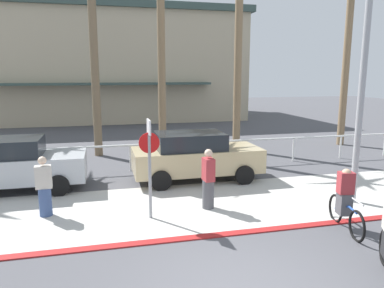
# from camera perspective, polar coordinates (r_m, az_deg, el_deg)

# --- Properties ---
(ground_plane) EXTENTS (80.00, 80.00, 0.00)m
(ground_plane) POSITION_cam_1_polar(r_m,az_deg,el_deg) (15.89, -5.78, -2.56)
(ground_plane) COLOR #4C4C51
(sidewalk_strip) EXTENTS (44.00, 4.00, 0.02)m
(sidewalk_strip) POSITION_cam_1_polar(r_m,az_deg,el_deg) (10.40, -1.25, -9.69)
(sidewalk_strip) COLOR beige
(sidewalk_strip) RESTS_ON ground
(curb_paint) EXTENTS (44.00, 0.24, 0.03)m
(curb_paint) POSITION_cam_1_polar(r_m,az_deg,el_deg) (8.61, 1.72, -14.18)
(curb_paint) COLOR maroon
(curb_paint) RESTS_ON ground
(building_backdrop) EXTENTS (23.54, 12.95, 8.81)m
(building_backdrop) POSITION_cam_1_polar(r_m,az_deg,el_deg) (33.10, -14.33, 11.77)
(building_backdrop) COLOR #BCAD8E
(building_backdrop) RESTS_ON ground
(rail_fence) EXTENTS (20.71, 0.08, 1.04)m
(rail_fence) POSITION_cam_1_polar(r_m,az_deg,el_deg) (14.26, -5.00, -0.64)
(rail_fence) COLOR white
(rail_fence) RESTS_ON ground
(stop_sign_bike_lane) EXTENTS (0.52, 0.56, 2.56)m
(stop_sign_bike_lane) POSITION_cam_1_polar(r_m,az_deg,el_deg) (9.19, -6.64, -1.68)
(stop_sign_bike_lane) COLOR gray
(stop_sign_bike_lane) RESTS_ON ground
(streetlight_curb) EXTENTS (0.24, 2.54, 7.50)m
(streetlight_curb) POSITION_cam_1_polar(r_m,az_deg,el_deg) (10.99, 26.10, 12.99)
(streetlight_curb) COLOR #9EA0A5
(streetlight_curb) RESTS_ON ground
(palm_tree_3) EXTENTS (3.33, 3.19, 8.46)m
(palm_tree_3) POSITION_cam_1_polar(r_m,az_deg,el_deg) (17.21, -15.44, 19.76)
(palm_tree_3) COLOR #756047
(palm_tree_3) RESTS_ON ground
(palm_tree_5) EXTENTS (2.69, 2.85, 8.53)m
(palm_tree_5) POSITION_cam_1_polar(r_m,az_deg,el_deg) (17.92, 7.38, 18.71)
(palm_tree_5) COLOR #846B4C
(palm_tree_5) RESTS_ON ground
(palm_tree_6) EXTENTS (3.64, 3.30, 8.17)m
(palm_tree_6) POSITION_cam_1_polar(r_m,az_deg,el_deg) (20.77, 23.30, 17.04)
(palm_tree_6) COLOR #846B4C
(palm_tree_6) RESTS_ON ground
(car_silver_1) EXTENTS (4.40, 2.02, 1.69)m
(car_silver_1) POSITION_cam_1_polar(r_m,az_deg,el_deg) (12.87, -26.30, -2.83)
(car_silver_1) COLOR #B2B7BC
(car_silver_1) RESTS_ON ground
(car_tan_2) EXTENTS (4.40, 2.02, 1.69)m
(car_tan_2) POSITION_cam_1_polar(r_m,az_deg,el_deg) (12.71, 0.52, -1.85)
(car_tan_2) COLOR tan
(car_tan_2) RESTS_ON ground
(cyclist_blue_0) EXTENTS (0.42, 1.80, 1.50)m
(cyclist_blue_0) POSITION_cam_1_polar(r_m,az_deg,el_deg) (9.51, 22.74, -8.18)
(cyclist_blue_0) COLOR black
(cyclist_blue_0) RESTS_ON ground
(pedestrian_0) EXTENTS (0.42, 0.34, 1.60)m
(pedestrian_0) POSITION_cam_1_polar(r_m,az_deg,el_deg) (10.26, -21.98, -6.55)
(pedestrian_0) COLOR #384C7A
(pedestrian_0) RESTS_ON ground
(pedestrian_1) EXTENTS (0.34, 0.41, 1.68)m
(pedestrian_1) POSITION_cam_1_polar(r_m,az_deg,el_deg) (10.05, 2.55, -5.86)
(pedestrian_1) COLOR #4C4C51
(pedestrian_1) RESTS_ON ground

